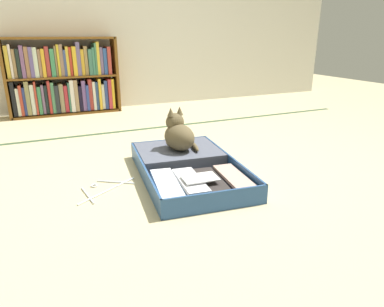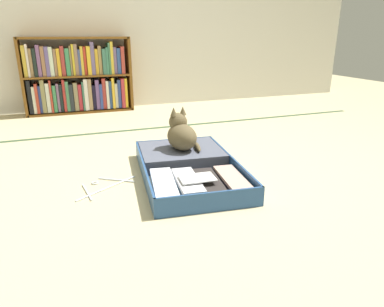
# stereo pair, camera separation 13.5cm
# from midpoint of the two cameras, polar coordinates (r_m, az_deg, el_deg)

# --- Properties ---
(ground_plane) EXTENTS (10.00, 10.00, 0.00)m
(ground_plane) POSITION_cam_midpoint_polar(r_m,az_deg,el_deg) (2.14, 0.65, -4.22)
(ground_plane) COLOR #C4B688
(tatami_border) EXTENTS (4.80, 0.05, 0.00)m
(tatami_border) POSITION_cam_midpoint_polar(r_m,az_deg,el_deg) (3.28, -7.17, 4.02)
(tatami_border) COLOR #384F32
(tatami_border) RESTS_ON ground_plane
(bookshelf) EXTENTS (1.17, 0.25, 0.82)m
(bookshelf) POSITION_cam_midpoint_polar(r_m,az_deg,el_deg) (4.12, -17.54, 11.84)
(bookshelf) COLOR brown
(bookshelf) RESTS_ON ground_plane
(open_suitcase) EXTENTS (0.68, 1.02, 0.11)m
(open_suitcase) POSITION_cam_midpoint_polar(r_m,az_deg,el_deg) (2.20, 0.82, -2.16)
(open_suitcase) COLOR #284E85
(open_suitcase) RESTS_ON ground_plane
(black_cat) EXTENTS (0.24, 0.28, 0.28)m
(black_cat) POSITION_cam_midpoint_polar(r_m,az_deg,el_deg) (2.31, -0.16, 3.19)
(black_cat) COLOR brown
(black_cat) RESTS_ON open_suitcase
(clothes_hanger) EXTENTS (0.37, 0.30, 0.01)m
(clothes_hanger) POSITION_cam_midpoint_polar(r_m,az_deg,el_deg) (2.08, -12.73, -5.32)
(clothes_hanger) COLOR silver
(clothes_hanger) RESTS_ON ground_plane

